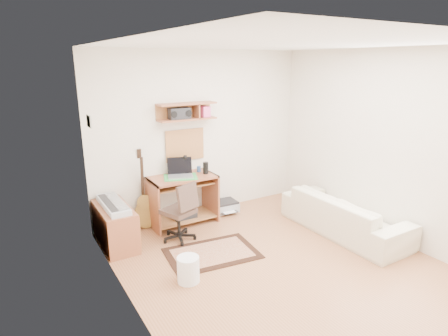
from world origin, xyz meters
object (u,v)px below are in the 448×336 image
desk (183,200)px  sofa (345,208)px  task_chair (178,211)px  printer (224,206)px  cabinet (115,226)px

desk → sofa: (1.86, -1.52, 0.00)m
task_chair → printer: task_chair is taller
desk → cabinet: 1.12m
cabinet → printer: 1.91m
task_chair → printer: 1.27m
desk → printer: (0.78, 0.08, -0.29)m
task_chair → sofa: bearing=-46.6°
cabinet → task_chair: bearing=-20.8°
printer → sofa: size_ratio=0.23×
cabinet → printer: bearing=8.0°
desk → sofa: same height
task_chair → desk: bearing=37.8°
task_chair → printer: size_ratio=1.97×
cabinet → sofa: sofa is taller
printer → sofa: (1.08, -1.59, 0.29)m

